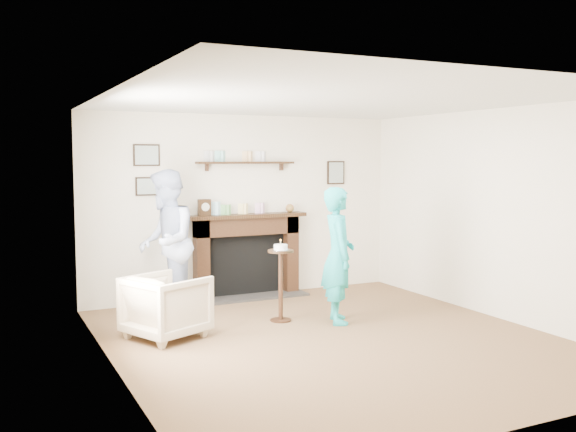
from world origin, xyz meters
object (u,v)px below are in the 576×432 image
object	(u,v)px
armchair	(167,337)
man	(167,314)
woman	(338,322)
pedestal_table	(281,271)

from	to	relation	value
armchair	man	bearing A→B (deg)	-39.91
armchair	man	world-z (taller)	man
armchair	man	xyz separation A→B (m)	(0.28, 1.03, 0.00)
woman	man	bearing A→B (deg)	72.68
man	woman	world-z (taller)	man
armchair	woman	xyz separation A→B (m)	(1.97, -0.23, 0.00)
man	woman	distance (m)	2.11
man	pedestal_table	size ratio (longest dim) A/B	1.84
armchair	pedestal_table	bearing A→B (deg)	-109.94
armchair	man	size ratio (longest dim) A/B	0.42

